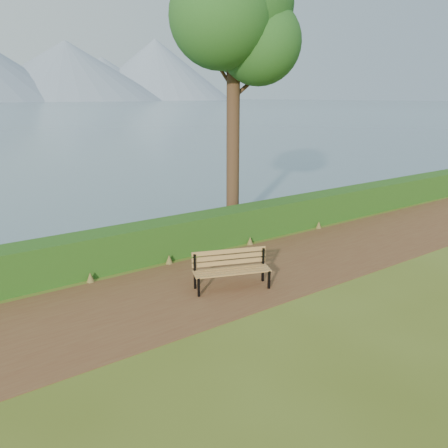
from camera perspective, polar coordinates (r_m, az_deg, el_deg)
ground at (r=10.61m, az=3.40°, el=-7.29°), size 140.00×140.00×0.00m
path at (r=10.82m, az=2.42°, el=-6.74°), size 40.00×3.40×0.01m
hedge at (r=12.45m, az=-3.93°, el=-1.20°), size 32.00×0.85×1.00m
bench at (r=10.01m, az=0.91°, el=-5.60°), size 1.82×1.08×0.88m
tree at (r=14.13m, az=1.30°, el=25.82°), size 4.33×3.72×8.84m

